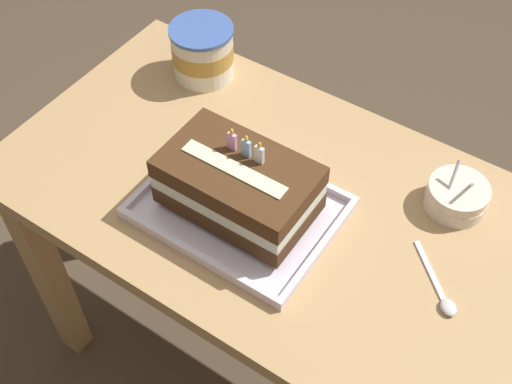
# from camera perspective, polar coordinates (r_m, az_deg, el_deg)

# --- Properties ---
(ground_plane) EXTENTS (8.00, 8.00, 0.00)m
(ground_plane) POSITION_cam_1_polar(r_m,az_deg,el_deg) (1.88, 0.98, -14.35)
(ground_plane) COLOR #4C3D2D
(dining_table) EXTENTS (1.07, 0.61, 0.73)m
(dining_table) POSITION_cam_1_polar(r_m,az_deg,el_deg) (1.36, 1.32, -3.46)
(dining_table) COLOR tan
(dining_table) RESTS_ON ground_plane
(foil_tray) EXTENTS (0.36, 0.27, 0.02)m
(foil_tray) POSITION_cam_1_polar(r_m,az_deg,el_deg) (1.23, -1.45, -1.50)
(foil_tray) COLOR silver
(foil_tray) RESTS_ON dining_table
(birthday_cake) EXTENTS (0.27, 0.16, 0.16)m
(birthday_cake) POSITION_cam_1_polar(r_m,az_deg,el_deg) (1.17, -1.52, 0.65)
(birthday_cake) COLOR #482C17
(birthday_cake) RESTS_ON foil_tray
(bowl_stack) EXTENTS (0.12, 0.12, 0.10)m
(bowl_stack) POSITION_cam_1_polar(r_m,az_deg,el_deg) (1.28, 16.95, -0.35)
(bowl_stack) COLOR silver
(bowl_stack) RESTS_ON dining_table
(ice_cream_tub) EXTENTS (0.14, 0.14, 0.12)m
(ice_cream_tub) POSITION_cam_1_polar(r_m,az_deg,el_deg) (1.48, -4.63, 12.01)
(ice_cream_tub) COLOR silver
(ice_cream_tub) RESTS_ON dining_table
(serving_spoon_near_tray) EXTENTS (0.13, 0.12, 0.01)m
(serving_spoon_near_tray) POSITION_cam_1_polar(r_m,az_deg,el_deg) (1.17, 15.90, -8.79)
(serving_spoon_near_tray) COLOR silver
(serving_spoon_near_tray) RESTS_ON dining_table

